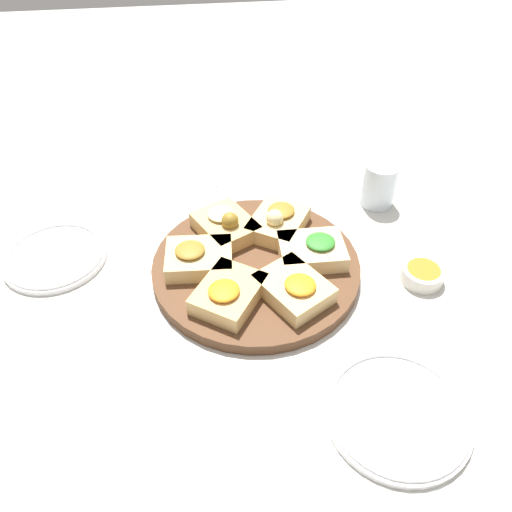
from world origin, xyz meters
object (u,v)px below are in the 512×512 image
Objects in this scene: plate_right at (55,256)px; dipping_bowl at (422,274)px; serving_board at (256,267)px; water_glass at (379,184)px; napkin_stack at (215,174)px; plate_left at (397,412)px.

dipping_bowl is at bearing 167.97° from plate_right.
dipping_bowl is (-0.28, 0.06, 0.00)m from serving_board.
serving_board is 0.28m from dipping_bowl.
water_glass is 0.35m from napkin_stack.
plate_right is at bearing 8.08° from water_glass.
serving_board is at bearing 167.66° from plate_right.
plate_left is (-0.15, 0.30, -0.00)m from serving_board.
serving_board is 0.31m from napkin_stack.
water_glass reaches higher than serving_board.
dipping_bowl is (-0.13, -0.24, 0.01)m from plate_left.
dipping_bowl is (-0.33, 0.36, 0.01)m from napkin_stack.
dipping_bowl is at bearing 132.05° from napkin_stack.
dipping_bowl is (-0.63, 0.13, 0.01)m from plate_right.
water_glass reaches higher than dipping_bowl.
serving_board is 4.98× the size of dipping_bowl.
napkin_stack is (0.32, -0.14, -0.04)m from water_glass.
plate_right is (0.50, -0.37, 0.00)m from plate_left.
plate_left is 1.09× the size of plate_right.
water_glass is at bearing 155.86° from napkin_stack.
dipping_bowl is (-0.01, 0.22, -0.03)m from water_glass.
plate_right is 0.38m from napkin_stack.
plate_left is 1.91× the size of napkin_stack.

